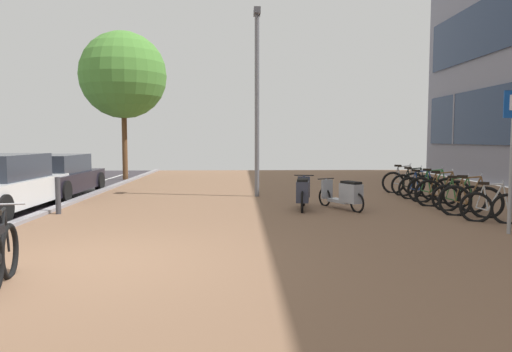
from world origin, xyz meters
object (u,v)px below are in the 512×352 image
Objects in this scene: street_tree at (123,75)px; bicycle_rack_04 at (434,190)px; bicycle_rack_01 at (470,201)px; bicycle_rack_03 at (443,193)px; bicycle_rack_07 at (403,183)px; parked_car_near at (2,185)px; bicycle_rack_00 at (492,207)px; bicycle_rack_05 at (421,188)px; bicycle_rack_06 at (414,185)px; scooter_near at (303,193)px; lamp_post at (257,93)px; parking_sign at (512,146)px; bollard_far at (58,196)px; parked_car_far at (57,176)px; bicycle_rack_02 at (459,198)px; scooter_mid at (345,194)px.

bicycle_rack_04 is at bearing -37.49° from street_tree.
bicycle_rack_01 is 0.92× the size of bicycle_rack_03.
bicycle_rack_07 is 11.64m from parked_car_near.
bicycle_rack_07 is at bearing 89.90° from bicycle_rack_00.
bicycle_rack_05 is at bearing 88.74° from bicycle_rack_03.
bicycle_rack_01 is at bearing -5.57° from parked_car_near.
bicycle_rack_06 is 0.30× the size of parked_car_near.
scooter_near is 4.05m from lamp_post.
bicycle_rack_07 reaches higher than scooter_near.
bicycle_rack_04 reaches higher than bicycle_rack_06.
parking_sign is at bearing -42.24° from scooter_near.
street_tree reaches higher than bollard_far.
scooter_near is 2.07× the size of bollard_far.
bicycle_rack_03 is (-0.03, 2.31, 0.03)m from bicycle_rack_00.
bicycle_rack_06 is 10.16m from bollard_far.
parked_car_far is at bearing 156.98° from scooter_near.
bicycle_rack_07 is (0.01, 5.39, 0.02)m from bicycle_rack_00.
parking_sign is (-0.34, -4.24, 1.27)m from bicycle_rack_04.
bicycle_rack_02 is at bearing -85.68° from bicycle_rack_03.
bicycle_rack_06 reaches higher than bicycle_rack_02.
scooter_near is (-3.75, -3.43, 0.07)m from bicycle_rack_07.
bicycle_rack_03 is 1.06× the size of bicycle_rack_06.
bicycle_rack_00 is 1.54m from bicycle_rack_02.
bicycle_rack_05 is 5.63m from lamp_post.
bicycle_rack_07 is at bearing -28.64° from street_tree.
lamp_post is (-4.79, 4.77, 2.83)m from bicycle_rack_00.
parked_car_near reaches higher than scooter_near.
bicycle_rack_03 is at bearing 88.26° from bicycle_rack_01.
parked_car_far reaches higher than bicycle_rack_01.
scooter_mid is at bearing -2.61° from scooter_near.
bicycle_rack_06 is at bearing -1.70° from lamp_post.
bicycle_rack_06 is 3.86m from scooter_mid.
bicycle_rack_03 is at bearing 5.35° from scooter_near.
parked_car_far reaches higher than scooter_near.
parking_sign is at bearing -94.64° from bicycle_rack_04.
bicycle_rack_04 is (0.02, 1.54, 0.03)m from bicycle_rack_02.
scooter_mid is 1.86× the size of bollard_far.
bicycle_rack_06 reaches higher than scooter_near.
bicycle_rack_00 is at bearing -90.85° from bicycle_rack_04.
bicycle_rack_01 is at bearing -23.69° from scooter_mid.
bicycle_rack_03 is 14.12m from street_tree.
street_tree is at bearing 134.95° from bicycle_rack_01.
bicycle_rack_04 is 9.78m from bollard_far.
bollard_far is at bearing 164.08° from parking_sign.
bicycle_rack_05 is 11.25m from parked_car_near.
bicycle_rack_07 is at bearing 1.86° from parked_car_far.
bicycle_rack_07 is 1.46× the size of bollard_far.
bicycle_rack_04 reaches higher than bicycle_rack_00.
bicycle_rack_06 is at bearing 89.31° from bicycle_rack_02.
bicycle_rack_05 is 1.00× the size of bicycle_rack_06.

